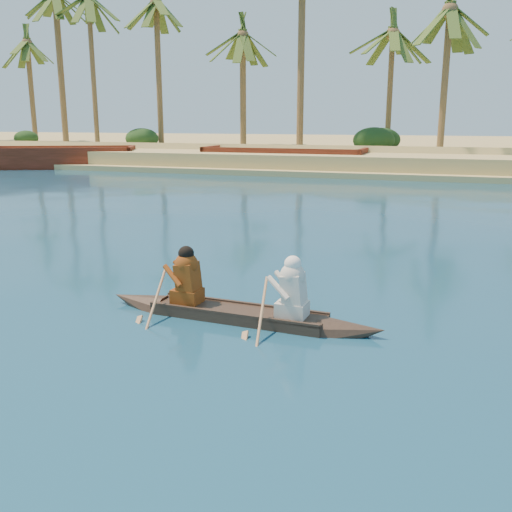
% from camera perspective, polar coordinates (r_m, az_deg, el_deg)
% --- Properties ---
extents(ground, '(160.00, 160.00, 0.00)m').
position_cam_1_polar(ground, '(16.02, -12.07, 0.10)').
color(ground, '#0B2947').
rests_on(ground, ground).
extents(sandy_embankment, '(150.00, 51.00, 1.50)m').
position_cam_1_polar(sandy_embankment, '(60.93, 10.75, 10.41)').
color(sandy_embankment, tan).
rests_on(sandy_embankment, ground).
extents(palm_grove, '(110.00, 14.00, 16.00)m').
position_cam_1_polar(palm_grove, '(49.28, 9.22, 18.48)').
color(palm_grove, '#344C1B').
rests_on(palm_grove, ground).
extents(shrub_cluster, '(100.00, 6.00, 2.40)m').
position_cam_1_polar(shrub_cluster, '(45.70, 8.19, 10.37)').
color(shrub_cluster, '#163312').
rests_on(shrub_cluster, ground).
extents(canoe, '(5.51, 1.09, 1.51)m').
position_cam_1_polar(canoe, '(10.63, -1.83, -4.86)').
color(canoe, '#38291E').
rests_on(canoe, ground).
extents(barge_left, '(11.72, 7.93, 1.86)m').
position_cam_1_polar(barge_left, '(46.55, -19.08, 9.15)').
color(barge_left, maroon).
rests_on(barge_left, ground).
extents(barge_mid, '(11.71, 4.04, 1.94)m').
position_cam_1_polar(barge_mid, '(42.02, 2.86, 9.51)').
color(barge_mid, maroon).
rests_on(barge_mid, ground).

